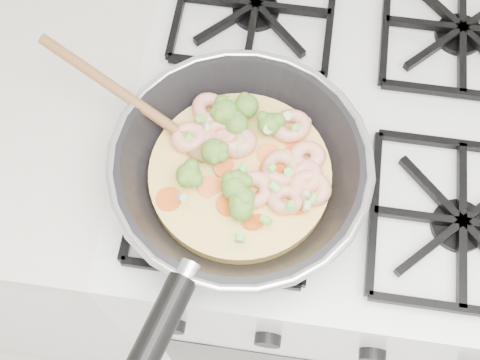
# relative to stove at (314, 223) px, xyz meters

# --- Properties ---
(stove) EXTENTS (0.60, 0.60, 0.92)m
(stove) POSITION_rel_stove_xyz_m (0.00, 0.00, 0.00)
(stove) COLOR white
(stove) RESTS_ON ground
(skillet) EXTENTS (0.43, 0.49, 0.10)m
(skillet) POSITION_rel_stove_xyz_m (-0.13, -0.14, 0.50)
(skillet) COLOR black
(skillet) RESTS_ON stove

